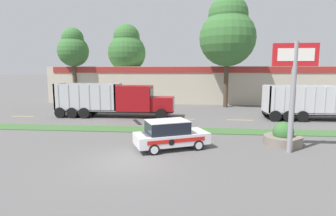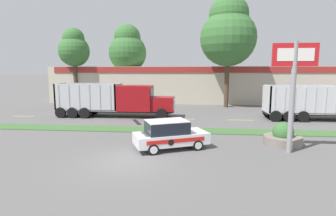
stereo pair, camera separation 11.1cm
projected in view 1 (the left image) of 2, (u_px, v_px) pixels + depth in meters
name	position (u px, v px, depth m)	size (l,w,h in m)	color
ground_plane	(128.00, 162.00, 13.20)	(600.00, 600.00, 0.00)	#5B5959
grass_verge	(151.00, 130.00, 20.34)	(120.00, 1.91, 0.06)	#3D6633
centre_line_2	(22.00, 116.00, 26.50)	(2.40, 0.14, 0.01)	yellow
centre_line_3	(74.00, 117.00, 26.01)	(2.40, 0.14, 0.01)	yellow
centre_line_4	(127.00, 118.00, 25.51)	(2.40, 0.14, 0.01)	yellow
centre_line_5	(182.00, 119.00, 25.02)	(2.40, 0.14, 0.01)	yellow
centre_line_6	(240.00, 120.00, 24.53)	(2.40, 0.14, 0.01)	yellow
centre_line_7	(300.00, 121.00, 24.03)	(2.40, 0.14, 0.01)	yellow
dump_truck_lead	(336.00, 104.00, 24.32)	(11.21, 2.84, 3.21)	black
dump_truck_mid	(125.00, 101.00, 25.99)	(11.67, 2.70, 3.42)	black
rally_car	(170.00, 134.00, 15.42)	(4.67, 3.45, 1.73)	white
store_sign_post	(294.00, 77.00, 14.18)	(2.38, 0.28, 6.13)	gray
stone_planter	(283.00, 137.00, 16.32)	(2.29, 2.29, 1.41)	slate
store_building_backdrop	(189.00, 83.00, 41.50)	(40.28, 12.10, 5.17)	#BCB29E
tree_behind_left	(228.00, 33.00, 32.03)	(6.85, 6.85, 13.66)	#473828
tree_behind_centre	(73.00, 48.00, 36.19)	(4.24, 4.24, 10.46)	#473828
tree_behind_right	(127.00, 49.00, 38.32)	(5.49, 5.49, 11.31)	#473828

